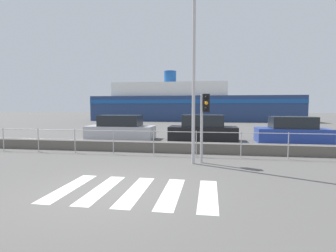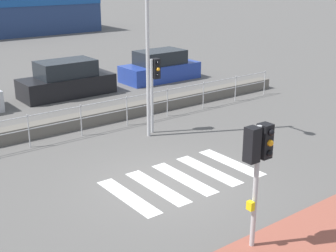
# 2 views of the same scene
# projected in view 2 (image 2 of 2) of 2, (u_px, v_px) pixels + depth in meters

# --- Properties ---
(ground_plane) EXTENTS (160.00, 160.00, 0.00)m
(ground_plane) POSITION_uv_depth(u_px,v_px,m) (167.00, 184.00, 12.42)
(ground_plane) COLOR #565451
(crosswalk) EXTENTS (4.05, 2.40, 0.01)m
(crosswalk) POSITION_uv_depth(u_px,v_px,m) (184.00, 178.00, 12.75)
(crosswalk) COLOR silver
(crosswalk) RESTS_ON ground_plane
(seawall) EXTENTS (20.47, 0.55, 0.46)m
(seawall) POSITION_uv_depth(u_px,v_px,m) (70.00, 123.00, 16.65)
(seawall) COLOR #605B54
(seawall) RESTS_ON ground_plane
(harbor_fence) EXTENTS (18.46, 0.04, 1.09)m
(harbor_fence) POSITION_uv_depth(u_px,v_px,m) (81.00, 115.00, 15.83)
(harbor_fence) COLOR #B2B2B5
(harbor_fence) RESTS_ON ground_plane
(traffic_light_near) EXTENTS (0.58, 0.41, 2.67)m
(traffic_light_near) POSITION_uv_depth(u_px,v_px,m) (257.00, 155.00, 8.83)
(traffic_light_near) COLOR #B2B2B5
(traffic_light_near) RESTS_ON ground_plane
(traffic_light_far) EXTENTS (0.34, 0.32, 2.59)m
(traffic_light_far) POSITION_uv_depth(u_px,v_px,m) (155.00, 79.00, 15.80)
(traffic_light_far) COLOR #B2B2B5
(traffic_light_far) RESTS_ON ground_plane
(streetlamp) EXTENTS (0.32, 1.22, 6.84)m
(streetlamp) POSITION_uv_depth(u_px,v_px,m) (151.00, 11.00, 14.53)
(streetlamp) COLOR #B2B2B5
(streetlamp) RESTS_ON ground_plane
(parked_car_black) EXTENTS (4.17, 1.71, 1.60)m
(parked_car_black) POSITION_uv_depth(u_px,v_px,m) (67.00, 81.00, 20.92)
(parked_car_black) COLOR black
(parked_car_black) RESTS_ON ground_plane
(parked_car_blue) EXTENTS (4.04, 1.75, 1.53)m
(parked_car_blue) POSITION_uv_depth(u_px,v_px,m) (160.00, 67.00, 23.91)
(parked_car_blue) COLOR #233D9E
(parked_car_blue) RESTS_ON ground_plane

